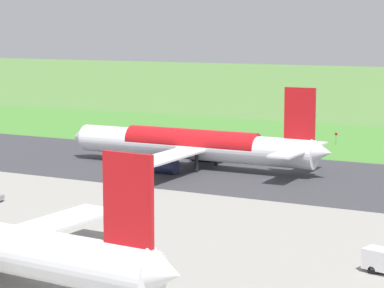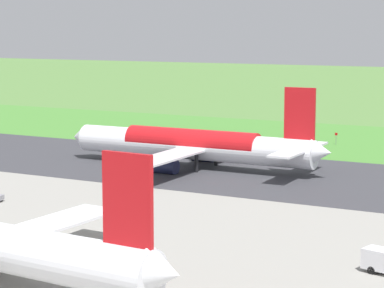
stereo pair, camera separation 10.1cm
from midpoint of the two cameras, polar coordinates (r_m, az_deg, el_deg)
ground_plane at (r=151.72m, az=-1.57°, el=-1.56°), size 800.00×800.00×0.00m
runway_asphalt at (r=151.71m, az=-1.57°, el=-1.55°), size 600.00×40.49×0.06m
grass_verge_foreground at (r=185.13m, az=4.23°, el=0.22°), size 600.00×80.00×0.04m
airliner_main at (r=148.64m, az=0.11°, el=-0.07°), size 53.98×44.04×15.88m
no_stopping_sign at (r=181.65m, az=10.24°, el=0.46°), size 0.60×0.10×2.70m
traffic_cone_orange at (r=182.64m, az=8.61°, el=0.12°), size 0.40×0.40×0.55m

